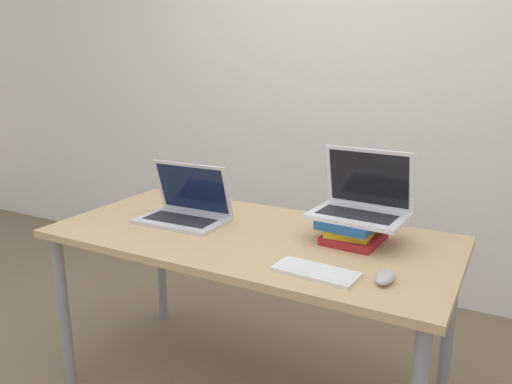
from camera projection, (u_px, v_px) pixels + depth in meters
wall_back at (355, 75)px, 3.00m from camera, size 8.00×0.05×2.70m
desk at (250, 250)px, 2.06m from camera, size 1.64×0.80×0.75m
laptop_left at (186, 209)px, 2.20m from camera, size 0.38×0.26×0.25m
book_stack at (352, 229)px, 1.95m from camera, size 0.24×0.25×0.10m
laptop_on_books at (362, 203)px, 1.95m from camera, size 0.37×0.28×0.26m
wireless_keyboard at (316, 271)px, 1.66m from camera, size 0.29×0.14×0.01m
mouse at (385, 277)px, 1.59m from camera, size 0.06×0.11×0.03m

